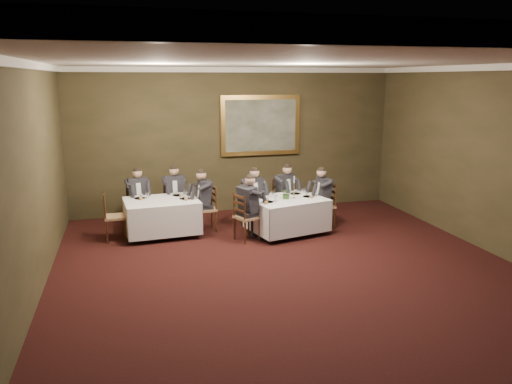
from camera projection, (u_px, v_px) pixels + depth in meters
name	position (u px, v px, depth m)	size (l,w,h in m)	color
ground	(304.00, 287.00, 7.92)	(10.00, 10.00, 0.00)	black
ceiling	(309.00, 60.00, 7.14)	(8.00, 10.00, 0.10)	silver
back_wall	(236.00, 141.00, 12.25)	(8.00, 0.10, 3.50)	#302D18
left_wall	(20.00, 195.00, 6.54)	(0.10, 10.00, 3.50)	#302D18
crown_molding	(309.00, 64.00, 7.15)	(8.00, 10.00, 0.12)	white
table_main	(287.00, 213.00, 10.60)	(1.78, 1.51, 0.67)	#301C0D
table_second	(162.00, 214.00, 10.48)	(1.61, 1.27, 0.67)	#301C0D
chair_main_backleft	(253.00, 214.00, 11.12)	(0.53, 0.51, 1.00)	#9A764E
diner_main_backleft	(253.00, 204.00, 11.06)	(0.50, 0.56, 1.35)	black
chair_main_backright	(284.00, 210.00, 11.50)	(0.57, 0.55, 1.00)	#9A764E
diner_main_backright	(284.00, 200.00, 11.44)	(0.55, 0.60, 1.35)	black
chair_main_endleft	(246.00, 227.00, 10.18)	(0.55, 0.56, 1.00)	#9A764E
diner_main_endleft	(247.00, 216.00, 10.14)	(0.59, 0.55, 1.35)	black
chair_main_endright	(324.00, 215.00, 11.08)	(0.43, 0.45, 1.00)	#9A764E
diner_main_endright	(324.00, 205.00, 11.02)	(0.48, 0.42, 1.35)	black
chair_sec_backleft	(138.00, 214.00, 11.10)	(0.52, 0.50, 1.00)	#9A764E
diner_sec_backleft	(138.00, 205.00, 11.04)	(0.49, 0.55, 1.35)	black
chair_sec_backright	(175.00, 211.00, 11.36)	(0.48, 0.46, 1.00)	#9A764E
diner_sec_backright	(174.00, 202.00, 11.30)	(0.45, 0.51, 1.35)	black
chair_sec_endright	(206.00, 218.00, 10.82)	(0.45, 0.47, 1.00)	#9A764E
diner_sec_endright	(206.00, 208.00, 10.77)	(0.51, 0.44, 1.35)	black
chair_sec_endleft	(115.00, 226.00, 10.21)	(0.44, 0.46, 1.00)	#9A764E
centerpiece	(286.00, 193.00, 10.48)	(0.24, 0.20, 0.26)	#2D5926
candlestick	(294.00, 190.00, 10.53)	(0.07, 0.07, 0.49)	gold
place_setting_table_main	(265.00, 196.00, 10.64)	(0.33, 0.31, 0.14)	white
place_setting_table_second	(142.00, 196.00, 10.60)	(0.33, 0.31, 0.14)	white
painting	(261.00, 125.00, 12.26)	(1.99, 0.09, 1.47)	#E6AC54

